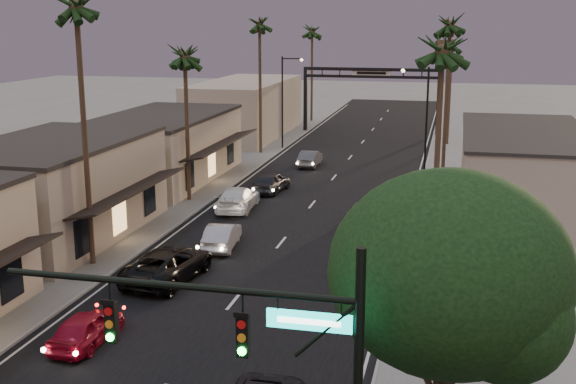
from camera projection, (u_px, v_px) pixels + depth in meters
The scene contains 27 objects.
ground at pixel (320, 195), 52.59m from camera, with size 200.00×200.00×0.00m, color slate.
road at pixel (332, 180), 57.32m from camera, with size 14.00×120.00×0.02m, color black.
sidewalk_left at pixel (243, 158), 66.05m from camera, with size 5.00×92.00×0.12m, color slate.
sidewalk_right at pixel (455, 168), 61.83m from camera, with size 5.00×92.00×0.12m, color slate.
storefront_mid at pixel (54, 192), 41.58m from camera, with size 8.00×14.00×5.50m, color gray.
storefront_far at pixel (163, 149), 56.79m from camera, with size 8.00×16.00×5.00m, color #BCA990.
storefront_dist at pixel (246, 109), 78.45m from camera, with size 8.00×20.00×6.00m, color gray.
building_right at pixel (523, 170), 48.90m from camera, with size 8.00×18.00×5.00m, color gray.
traffic_signal at pixel (273, 358), 16.06m from camera, with size 8.51×0.22×7.80m.
corner_tree at pixel (451, 281), 18.27m from camera, with size 6.20×6.20×8.80m.
arch at pixel (371, 84), 79.70m from camera, with size 15.20×0.40×7.27m.
streetlight_right at pixel (423, 116), 54.55m from camera, with size 2.13×0.30×9.00m.
streetlight_left at pixel (285, 95), 69.93m from camera, with size 2.13×0.30×9.00m.
palm_lc at pixel (185, 50), 48.27m from camera, with size 3.20×3.20×12.20m.
palm_ld at pixel (260, 20), 65.81m from camera, with size 3.20×3.20×14.20m.
palm_ra at pixel (443, 42), 32.87m from camera, with size 3.20×3.20×13.20m.
palm_rb at pixel (450, 20), 51.58m from camera, with size 3.20×3.20×14.20m.
palm_rc at pixel (452, 40), 70.97m from camera, with size 3.20×3.20×12.20m.
palm_far at pixel (312, 28), 87.75m from camera, with size 3.20×3.20×13.20m.
oncoming_red at pixel (87, 328), 28.22m from camera, with size 1.59×3.96×1.35m, color maroon.
oncoming_pickup at pixel (168, 264), 35.14m from camera, with size 2.68×5.81×1.61m, color black.
oncoming_silver at pixel (222, 236), 40.16m from camera, with size 1.48×4.25×1.40m, color #ABAAB0.
oncoming_white at pixel (238, 198), 48.22m from camera, with size 2.19×5.39×1.56m, color white.
oncoming_dgrey at pixel (271, 182), 53.23m from camera, with size 1.78×4.43×1.51m, color black.
oncoming_grey_far at pixel (310, 158), 62.60m from camera, with size 1.47×4.21×1.39m, color #4C4D51.
curbside_black at pixel (376, 265), 35.32m from camera, with size 2.06×5.08×1.47m, color black.
curbside_grey at pixel (361, 215), 44.51m from camera, with size 1.65×4.10×1.40m, color #414145.
Camera 1 is at (9.38, -10.29, 12.42)m, focal length 45.00 mm.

